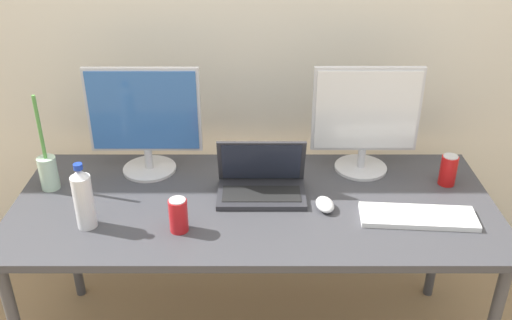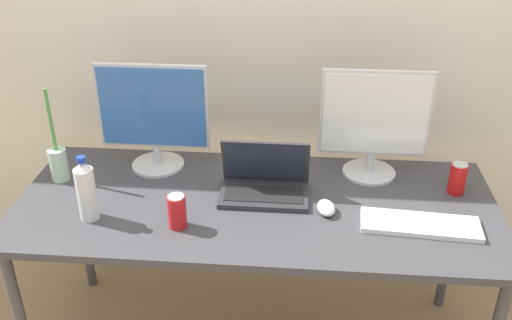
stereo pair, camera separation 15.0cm
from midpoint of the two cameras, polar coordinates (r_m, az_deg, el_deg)
wall_back at (r=2.49m, az=2.97°, el=14.21°), size 7.00×0.08×2.60m
work_desk at (r=2.20m, az=1.95°, el=-5.49°), size 1.82×0.77×0.74m
monitor_left at (r=2.33m, az=-8.41°, el=4.44°), size 0.45×0.22×0.45m
monitor_center at (r=2.31m, az=13.58°, el=3.66°), size 0.43×0.22×0.45m
laptop_silver at (r=2.20m, az=2.83°, el=-2.24°), size 0.34×0.21×0.22m
keyboard_main at (r=2.13m, az=18.07°, el=-6.22°), size 0.42×0.17×0.02m
mouse_by_keyboard at (r=2.12m, az=9.05°, el=-4.78°), size 0.08×0.11×0.04m
water_bottle at (r=2.09m, az=-14.68°, el=-3.02°), size 0.07×0.07×0.25m
soda_can_near_keyboard at (r=2.35m, az=21.25°, el=-1.77°), size 0.07×0.07×0.13m
soda_can_by_laptop at (r=2.01m, az=-5.79°, el=-5.19°), size 0.07×0.07×0.13m
bamboo_vase at (r=2.38m, az=-17.49°, el=-0.20°), size 0.07×0.07×0.39m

